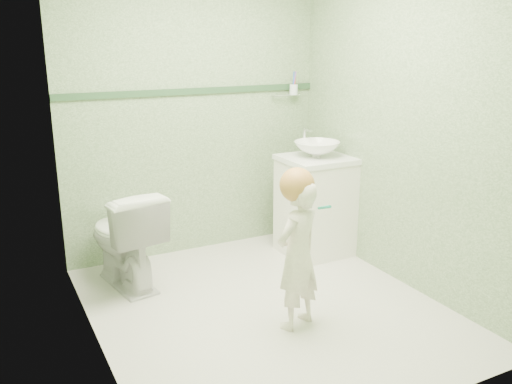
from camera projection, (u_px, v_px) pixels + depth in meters
ground at (266, 308)px, 3.71m from camera, size 2.50×2.50×0.00m
room_shell at (267, 133)px, 3.38m from camera, size 2.50×2.54×2.40m
trim_stripe at (194, 91)px, 4.40m from camera, size 2.20×0.02×0.05m
vanity at (315, 207)px, 4.57m from camera, size 0.52×0.50×0.80m
counter at (317, 159)px, 4.46m from camera, size 0.54×0.52×0.04m
basin at (317, 149)px, 4.43m from camera, size 0.37×0.37×0.13m
faucet at (305, 136)px, 4.57m from camera, size 0.03×0.13×0.18m
cup_holder at (293, 89)px, 4.75m from camera, size 0.26×0.07×0.21m
toilet at (124, 238)px, 3.97m from camera, size 0.52×0.78×0.73m
toddler at (298, 255)px, 3.36m from camera, size 0.41×0.34×0.95m
hair_cap at (297, 185)px, 3.27m from camera, size 0.21×0.21×0.21m
teal_toothbrush at (323, 207)px, 3.25m from camera, size 0.10×0.14×0.08m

